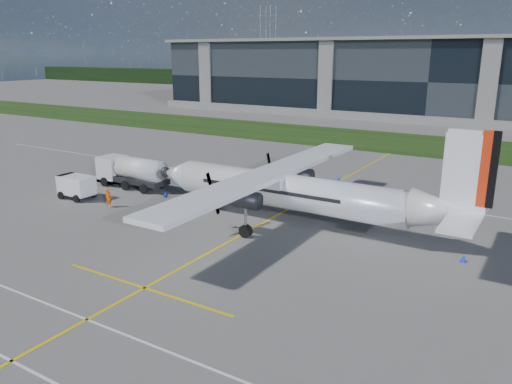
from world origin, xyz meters
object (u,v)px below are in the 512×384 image
turboprop_aircraft (298,173)px  pylon_west (268,46)px  fuel_tanker_truck (128,172)px  baggage_tug (77,187)px  ground_crew_person (109,197)px  safety_cone_nose_port (171,202)px  safety_cone_fwd (165,194)px  safety_cone_nose_stbd (194,194)px  safety_cone_tail (463,258)px  safety_cone_stbdwing (339,179)px

turboprop_aircraft → pylon_west: bearing=121.0°
pylon_west → fuel_tanker_truck: 155.98m
baggage_tug → ground_crew_person: size_ratio=1.82×
pylon_west → safety_cone_nose_port: (73.82, -143.13, -14.75)m
safety_cone_nose_port → safety_cone_fwd: size_ratio=1.00×
safety_cone_fwd → ground_crew_person: bearing=-112.5°
turboprop_aircraft → ground_crew_person: (-15.70, -4.23, -3.17)m
baggage_tug → safety_cone_nose_stbd: size_ratio=6.85×
ground_crew_person → safety_cone_tail: 27.93m
safety_cone_fwd → fuel_tanker_truck: bearing=170.0°
turboprop_aircraft → safety_cone_nose_stbd: 12.37m
turboprop_aircraft → baggage_tug: size_ratio=8.01×
baggage_tug → safety_cone_fwd: size_ratio=6.85×
fuel_tanker_truck → safety_cone_tail: fuel_tanker_truck is taller
safety_cone_nose_stbd → safety_cone_fwd: 2.59m
pylon_west → safety_cone_tail: size_ratio=60.00×
safety_cone_tail → safety_cone_fwd: same height
ground_crew_person → safety_cone_tail: (27.70, 3.52, -0.69)m
pylon_west → baggage_tug: (65.26, -145.96, -13.97)m
safety_cone_nose_stbd → pylon_west: bearing=117.8°
turboprop_aircraft → fuel_tanker_truck: turboprop_aircraft is taller
pylon_west → safety_cone_stbdwing: 153.13m
fuel_tanker_truck → safety_cone_tail: size_ratio=15.97×
fuel_tanker_truck → safety_cone_nose_port: 8.12m
baggage_tug → fuel_tanker_truck: bearing=79.9°
turboprop_aircraft → safety_cone_nose_port: (-11.65, -0.99, -3.86)m
baggage_tug → safety_cone_nose_stbd: 10.48m
turboprop_aircraft → safety_cone_tail: bearing=-3.4°
pylon_west → safety_cone_stbdwing: size_ratio=60.00×
safety_cone_stbdwing → safety_cone_fwd: bearing=-129.3°
safety_cone_nose_port → baggage_tug: bearing=-161.7°
safety_cone_tail → safety_cone_stbdwing: size_ratio=1.00×
safety_cone_nose_stbd → safety_cone_stbdwing: 15.23m
baggage_tug → safety_cone_tail: bearing=5.5°
safety_cone_tail → safety_cone_stbdwing: 20.87m
safety_cone_nose_port → safety_cone_nose_stbd: (0.08, 3.04, 0.00)m
turboprop_aircraft → ground_crew_person: turboprop_aircraft is taller
baggage_tug → safety_cone_stbdwing: 25.34m
safety_cone_tail → turboprop_aircraft: bearing=176.6°
baggage_tug → safety_cone_nose_port: baggage_tug is taller
fuel_tanker_truck → turboprop_aircraft: bearing=-4.7°
safety_cone_nose_port → safety_cone_nose_stbd: 3.04m
fuel_tanker_truck → baggage_tug: bearing=-100.1°
pylon_west → baggage_tug: bearing=-65.9°
pylon_west → safety_cone_tail: 173.57m
baggage_tug → safety_cone_nose_stbd: baggage_tug is taller
turboprop_aircraft → safety_cone_stbdwing: 15.01m
safety_cone_fwd → baggage_tug: bearing=-145.9°
ground_crew_person → safety_cone_tail: size_ratio=3.76×
ground_crew_person → safety_cone_tail: ground_crew_person is taller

